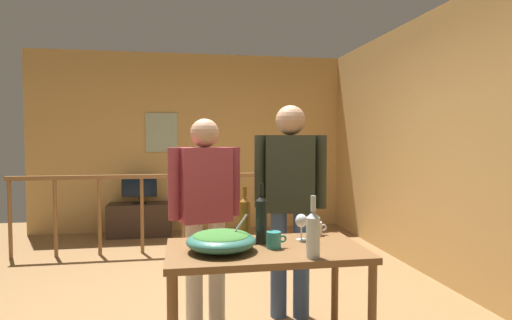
# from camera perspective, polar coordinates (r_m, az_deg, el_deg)

# --- Properties ---
(ground_plane) EXTENTS (8.53, 8.53, 0.00)m
(ground_plane) POSITION_cam_1_polar(r_m,az_deg,el_deg) (3.70, -7.37, -19.76)
(ground_plane) COLOR olive
(back_wall) EXTENTS (4.81, 0.10, 2.72)m
(back_wall) POSITION_cam_1_polar(r_m,az_deg,el_deg) (6.69, -8.62, 2.36)
(back_wall) COLOR tan
(back_wall) RESTS_ON ground_plane
(side_wall_right) EXTENTS (0.10, 4.92, 2.72)m
(side_wall_right) POSITION_cam_1_polar(r_m,az_deg,el_deg) (5.07, 20.26, 2.03)
(side_wall_right) COLOR tan
(side_wall_right) RESTS_ON ground_plane
(framed_picture) EXTENTS (0.47, 0.03, 0.59)m
(framed_picture) POSITION_cam_1_polar(r_m,az_deg,el_deg) (6.64, -12.55, 3.62)
(framed_picture) COLOR #9BAB92
(stair_railing) EXTENTS (3.11, 0.10, 1.03)m
(stair_railing) POSITION_cam_1_polar(r_m,az_deg,el_deg) (5.43, -10.20, -5.45)
(stair_railing) COLOR brown
(stair_railing) RESTS_ON ground_plane
(tv_console) EXTENTS (0.90, 0.40, 0.48)m
(tv_console) POSITION_cam_1_polar(r_m,az_deg,el_deg) (6.48, -15.30, -7.71)
(tv_console) COLOR #38281E
(tv_console) RESTS_ON ground_plane
(flat_screen_tv) EXTENTS (0.49, 0.12, 0.38)m
(flat_screen_tv) POSITION_cam_1_polar(r_m,az_deg,el_deg) (6.38, -15.38, -3.65)
(flat_screen_tv) COLOR black
(flat_screen_tv) RESTS_ON tv_console
(serving_table) EXTENTS (1.20, 0.68, 0.75)m
(serving_table) POSITION_cam_1_polar(r_m,az_deg,el_deg) (2.69, 1.30, -13.43)
(serving_table) COLOR brown
(serving_table) RESTS_ON ground_plane
(salad_bowl) EXTENTS (0.41, 0.41, 0.22)m
(salad_bowl) POSITION_cam_1_polar(r_m,az_deg,el_deg) (2.57, -4.69, -10.65)
(salad_bowl) COLOR #337060
(salad_bowl) RESTS_ON serving_table
(wine_glass) EXTENTS (0.08, 0.08, 0.17)m
(wine_glass) POSITION_cam_1_polar(r_m,az_deg,el_deg) (2.83, 6.10, -8.24)
(wine_glass) COLOR silver
(wine_glass) RESTS_ON serving_table
(wine_bottle_clear) EXTENTS (0.08, 0.08, 0.35)m
(wine_bottle_clear) POSITION_cam_1_polar(r_m,az_deg,el_deg) (2.43, 7.67, -9.70)
(wine_bottle_clear) COLOR silver
(wine_bottle_clear) RESTS_ON serving_table
(wine_bottle_amber) EXTENTS (0.07, 0.07, 0.36)m
(wine_bottle_amber) POSITION_cam_1_polar(r_m,az_deg,el_deg) (2.80, -1.50, -7.77)
(wine_bottle_amber) COLOR brown
(wine_bottle_amber) RESTS_ON serving_table
(wine_bottle_dark) EXTENTS (0.07, 0.07, 0.38)m
(wine_bottle_dark) POSITION_cam_1_polar(r_m,az_deg,el_deg) (2.73, 0.73, -7.84)
(wine_bottle_dark) COLOR black
(wine_bottle_dark) RESTS_ON serving_table
(mug_white) EXTENTS (0.11, 0.07, 0.09)m
(mug_white) POSITION_cam_1_polar(r_m,az_deg,el_deg) (3.01, 8.22, -9.08)
(mug_white) COLOR white
(mug_white) RESTS_ON serving_table
(mug_teal) EXTENTS (0.13, 0.09, 0.10)m
(mug_teal) POSITION_cam_1_polar(r_m,az_deg,el_deg) (2.64, 2.43, -10.67)
(mug_teal) COLOR teal
(mug_teal) RESTS_ON serving_table
(person_standing_left) EXTENTS (0.55, 0.30, 1.57)m
(person_standing_left) POSITION_cam_1_polar(r_m,az_deg,el_deg) (3.27, -6.84, -5.91)
(person_standing_left) COLOR beige
(person_standing_left) RESTS_ON ground_plane
(person_standing_right) EXTENTS (0.55, 0.30, 1.68)m
(person_standing_right) POSITION_cam_1_polar(r_m,az_deg,el_deg) (3.36, 4.61, -4.40)
(person_standing_right) COLOR #3D5684
(person_standing_right) RESTS_ON ground_plane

